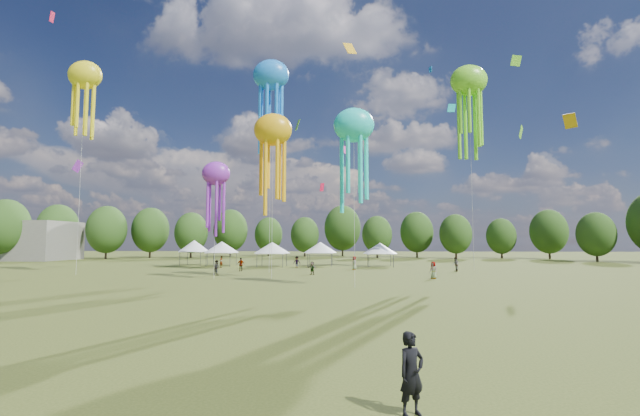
{
  "coord_description": "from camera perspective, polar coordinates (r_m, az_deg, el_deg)",
  "views": [
    {
      "loc": [
        5.54,
        -11.11,
        3.91
      ],
      "look_at": [
        3.98,
        15.0,
        6.0
      ],
      "focal_mm": 23.38,
      "sensor_mm": 36.0,
      "label": 1
    }
  ],
  "objects": [
    {
      "name": "ground",
      "position": [
        13.01,
        -23.72,
        -21.68
      ],
      "size": [
        300.0,
        300.0,
        0.0
      ],
      "primitive_type": "plane",
      "color": "#384416",
      "rests_on": "ground"
    },
    {
      "name": "observer_main",
      "position": [
        10.34,
        12.42,
        -21.25
      ],
      "size": [
        0.81,
        0.73,
        1.85
      ],
      "primitive_type": "imported",
      "rotation": [
        0.0,
        0.0,
        0.56
      ],
      "color": "black",
      "rests_on": "ground"
    },
    {
      "name": "spectator_near",
      "position": [
        49.87,
        -13.99,
        -7.94
      ],
      "size": [
        1.05,
        0.98,
        1.73
      ],
      "primitive_type": "imported",
      "rotation": [
        0.0,
        0.0,
        2.62
      ],
      "color": "gray",
      "rests_on": "ground"
    },
    {
      "name": "spectators_far",
      "position": [
        54.75,
        2.56,
        -7.75
      ],
      "size": [
        33.27,
        17.72,
        1.85
      ],
      "color": "gray",
      "rests_on": "ground"
    },
    {
      "name": "festival_tents",
      "position": [
        66.35,
        -5.99,
        -5.38
      ],
      "size": [
        35.17,
        8.47,
        4.1
      ],
      "color": "#47474C",
      "rests_on": "ground"
    },
    {
      "name": "show_kites",
      "position": [
        51.51,
        -1.42,
        13.04
      ],
      "size": [
        52.95,
        23.68,
        28.01
      ],
      "color": "#FFB30F",
      "rests_on": "ground"
    },
    {
      "name": "small_kites",
      "position": [
        57.08,
        -4.01,
        23.09
      ],
      "size": [
        71.21,
        60.72,
        40.25
      ],
      "color": "#FFB30F",
      "rests_on": "ground"
    },
    {
      "name": "treeline",
      "position": [
        74.27,
        -3.87,
        -2.53
      ],
      "size": [
        201.57,
        95.24,
        13.43
      ],
      "color": "#38281C",
      "rests_on": "ground"
    }
  ]
}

